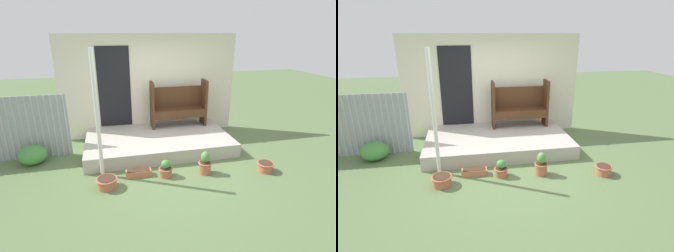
# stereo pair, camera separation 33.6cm
# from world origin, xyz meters

# --- Properties ---
(ground_plane) EXTENTS (24.00, 24.00, 0.00)m
(ground_plane) POSITION_xyz_m (0.00, 0.00, 0.00)
(ground_plane) COLOR #5B7547
(porch_slab) EXTENTS (3.34, 1.88, 0.31)m
(porch_slab) POSITION_xyz_m (-0.05, 0.94, 0.15)
(porch_slab) COLOR #B7B2A5
(porch_slab) RESTS_ON ground_plane
(house_wall) EXTENTS (4.54, 0.08, 2.60)m
(house_wall) POSITION_xyz_m (-0.09, 1.91, 1.30)
(house_wall) COLOR beige
(house_wall) RESTS_ON ground_plane
(support_post) EXTENTS (0.07, 0.07, 2.40)m
(support_post) POSITION_xyz_m (-1.35, -0.09, 1.20)
(support_post) COLOR white
(support_post) RESTS_ON ground_plane
(bench) EXTENTS (1.43, 0.41, 1.18)m
(bench) POSITION_xyz_m (0.60, 1.55, 0.89)
(bench) COLOR #4C2D19
(bench) RESTS_ON porch_slab
(flower_pot_left) EXTENTS (0.38, 0.38, 0.19)m
(flower_pot_left) POSITION_xyz_m (-1.27, -0.54, 0.11)
(flower_pot_left) COLOR #B76647
(flower_pot_left) RESTS_ON ground_plane
(flower_pot_middle) EXTENTS (0.28, 0.28, 0.34)m
(flower_pot_middle) POSITION_xyz_m (-0.16, -0.39, 0.15)
(flower_pot_middle) COLOR #B76647
(flower_pot_middle) RESTS_ON ground_plane
(flower_pot_right) EXTENTS (0.27, 0.27, 0.47)m
(flower_pot_right) POSITION_xyz_m (0.62, -0.46, 0.20)
(flower_pot_right) COLOR #B76647
(flower_pot_right) RESTS_ON ground_plane
(flower_pot_far_right) EXTENTS (0.33, 0.33, 0.19)m
(flower_pot_far_right) POSITION_xyz_m (1.82, -0.65, 0.10)
(flower_pot_far_right) COLOR #B76647
(flower_pot_far_right) RESTS_ON ground_plane
(planter_box_rect) EXTENTS (0.49, 0.17, 0.13)m
(planter_box_rect) POSITION_xyz_m (-0.67, -0.27, 0.06)
(planter_box_rect) COLOR #C67251
(planter_box_rect) RESTS_ON ground_plane
(shrub_by_fence) EXTENTS (0.58, 0.52, 0.41)m
(shrub_by_fence) POSITION_xyz_m (-2.77, 0.73, 0.20)
(shrub_by_fence) COLOR #478C3D
(shrub_by_fence) RESTS_ON ground_plane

